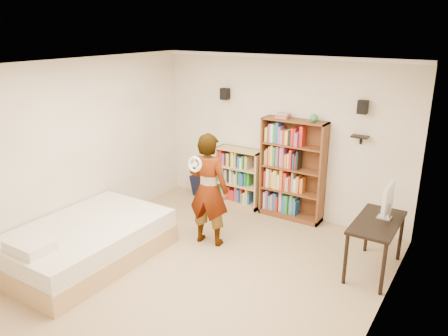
# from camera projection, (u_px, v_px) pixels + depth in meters

# --- Properties ---
(ground) EXTENTS (4.50, 5.00, 0.01)m
(ground) POSITION_uv_depth(u_px,v_px,m) (195.00, 274.00, 5.80)
(ground) COLOR tan
(ground) RESTS_ON ground
(room_shell) EXTENTS (4.52, 5.02, 2.71)m
(room_shell) POSITION_uv_depth(u_px,v_px,m) (192.00, 146.00, 5.25)
(room_shell) COLOR white
(room_shell) RESTS_ON ground
(crown_molding) EXTENTS (4.50, 5.00, 0.06)m
(crown_molding) POSITION_uv_depth(u_px,v_px,m) (190.00, 69.00, 4.96)
(crown_molding) COLOR white
(crown_molding) RESTS_ON room_shell
(speaker_left) EXTENTS (0.14, 0.12, 0.20)m
(speaker_left) POSITION_uv_depth(u_px,v_px,m) (225.00, 94.00, 7.63)
(speaker_left) COLOR black
(speaker_left) RESTS_ON room_shell
(speaker_right) EXTENTS (0.14, 0.12, 0.20)m
(speaker_right) POSITION_uv_depth(u_px,v_px,m) (363.00, 107.00, 6.41)
(speaker_right) COLOR black
(speaker_right) RESTS_ON room_shell
(wall_shelf) EXTENTS (0.25, 0.16, 0.02)m
(wall_shelf) POSITION_uv_depth(u_px,v_px,m) (360.00, 137.00, 6.56)
(wall_shelf) COLOR black
(wall_shelf) RESTS_ON room_shell
(tall_bookshelf) EXTENTS (1.08, 0.31, 1.70)m
(tall_bookshelf) POSITION_uv_depth(u_px,v_px,m) (292.00, 170.00, 7.25)
(tall_bookshelf) COLOR brown
(tall_bookshelf) RESTS_ON ground
(low_bookshelf) EXTENTS (0.85, 0.32, 1.06)m
(low_bookshelf) POSITION_uv_depth(u_px,v_px,m) (239.00, 177.00, 7.87)
(low_bookshelf) COLOR tan
(low_bookshelf) RESTS_ON ground
(computer_desk) EXTENTS (0.54, 1.08, 0.73)m
(computer_desk) POSITION_uv_depth(u_px,v_px,m) (375.00, 246.00, 5.76)
(computer_desk) COLOR black
(computer_desk) RESTS_ON ground
(imac) EXTENTS (0.11, 0.48, 0.48)m
(imac) POSITION_uv_depth(u_px,v_px,m) (386.00, 201.00, 5.66)
(imac) COLOR silver
(imac) RESTS_ON computer_desk
(daybed) EXTENTS (1.46, 2.24, 0.66)m
(daybed) POSITION_uv_depth(u_px,v_px,m) (86.00, 238.00, 6.06)
(daybed) COLOR white
(daybed) RESTS_ON ground
(person) EXTENTS (0.68, 0.49, 1.71)m
(person) POSITION_uv_depth(u_px,v_px,m) (208.00, 190.00, 6.39)
(person) COLOR black
(person) RESTS_ON ground
(wii_wheel) EXTENTS (0.22, 0.08, 0.23)m
(wii_wheel) POSITION_uv_depth(u_px,v_px,m) (195.00, 164.00, 5.99)
(wii_wheel) COLOR silver
(wii_wheel) RESTS_ON person
(navy_bag) EXTENTS (0.33, 0.22, 0.43)m
(navy_bag) POSITION_uv_depth(u_px,v_px,m) (199.00, 184.00, 8.43)
(navy_bag) COLOR black
(navy_bag) RESTS_ON ground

